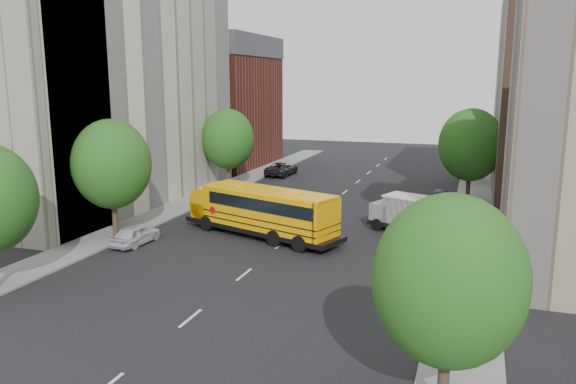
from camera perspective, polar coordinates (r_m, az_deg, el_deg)
The scene contains 19 objects.
ground at distance 37.89m, azimuth 0.28°, elevation -4.53°, with size 120.00×120.00×0.00m, color black.
sidewalk_left at distance 46.94m, azimuth -11.17°, elevation -1.56°, with size 3.00×80.00×0.12m, color slate.
sidewalk_right at distance 40.89m, azimuth 18.12°, elevation -3.83°, with size 3.00×80.00×0.12m, color slate.
lane_markings at distance 47.19m, azimuth 4.14°, elevation -1.38°, with size 0.15×64.00×0.01m, color silver.
building_left_cream at distance 50.20m, azimuth -17.60°, elevation 10.40°, with size 10.00×26.00×20.00m, color beige.
building_left_redbrick at distance 69.31m, azimuth -6.57°, elevation 8.05°, with size 10.00×15.00×13.00m, color maroon.
building_left_near at distance 42.20m, azimuth -25.95°, elevation 7.68°, with size 10.00×7.00×17.00m, color #C2B597.
building_right_far at distance 54.97m, azimuth 25.83°, elevation 8.80°, with size 10.00×22.00×18.00m, color #C2B597.
street_tree_1 at distance 38.37m, azimuth -17.48°, elevation 2.71°, with size 5.12×5.12×7.90m.
street_tree_2 at distance 53.84m, azimuth -6.13°, elevation 5.36°, with size 4.99×4.99×7.71m.
street_tree_3 at distance 17.59m, azimuth 16.06°, elevation -8.68°, with size 4.61×4.61×7.11m.
street_tree_4 at distance 48.86m, azimuth 18.07°, elevation 4.56°, with size 5.25×5.25×8.10m.
street_tree_5 at distance 60.84m, azimuth 18.25°, elevation 5.42°, with size 4.86×4.86×7.51m.
school_bus at distance 37.54m, azimuth -2.91°, elevation -1.72°, with size 12.17×6.56×3.38m.
safari_truck at distance 39.26m, azimuth 12.63°, elevation -2.19°, with size 6.34×4.15×2.57m.
parked_car_0 at distance 37.21m, azimuth -15.22°, elevation -4.19°, with size 1.54×3.82×1.30m, color silver.
parked_car_1 at distance 48.16m, azimuth -7.69°, elevation -0.25°, with size 1.64×4.71×1.55m, color silver.
parked_car_2 at distance 61.92m, azimuth -0.66°, elevation 2.37°, with size 2.41×5.23×1.45m, color black.
parked_car_4 at distance 48.70m, azimuth 15.15°, elevation -0.56°, with size 1.56×3.87×1.32m, color #2D3150.
Camera 1 is at (11.55, -34.57, 10.33)m, focal length 35.00 mm.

